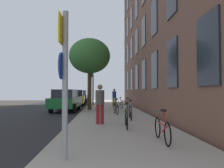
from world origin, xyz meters
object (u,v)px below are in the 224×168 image
Objects in this scene: bicycle_3 at (116,108)px; bicycle_4 at (128,105)px; pedestrian_0 at (100,101)px; bicycle_1 at (126,118)px; bicycle_5 at (120,104)px; car_1 at (75,98)px; traffic_light at (92,80)px; bicycle_0 at (162,129)px; bicycle_2 at (130,112)px; sign_post at (64,72)px; car_0 at (66,100)px; pedestrian_1 at (114,96)px; car_2 at (81,96)px; tree_near at (90,56)px.

bicycle_3 is 1.00× the size of bicycle_4.
pedestrian_0 reaches higher than bicycle_4.
bicycle_1 is 7.26m from bicycle_4.
bicycle_5 is 0.38× the size of car_1.
traffic_light is 14.12m from bicycle_1.
bicycle_0 is 1.00× the size of bicycle_2.
sign_post is 1.81× the size of bicycle_1.
bicycle_2 is at bearing -78.22° from traffic_light.
car_0 reaches higher than bicycle_1.
sign_post is at bearing -114.80° from bicycle_1.
car_1 is (-1.93, 18.25, -1.05)m from sign_post.
bicycle_3 is at bearing -92.45° from pedestrian_1.
car_2 is (-2.62, 19.50, -0.23)m from pedestrian_0.
car_1 is (-1.80, 6.13, -3.34)m from tree_near.
bicycle_4 is 1.01× the size of bicycle_5.
sign_post is 1.89× the size of pedestrian_1.
bicycle_3 is (1.66, 8.55, -1.41)m from sign_post.
car_1 is at bearing 144.69° from pedestrian_1.
sign_post reaches higher than bicycle_3.
bicycle_4 is (0.20, 9.60, 0.02)m from bicycle_0.
tree_near is at bearing 96.49° from pedestrian_0.
bicycle_3 is 1.00× the size of pedestrian_1.
bicycle_1 is 9.62m from bicycle_5.
pedestrian_1 is at bearing 88.91° from bicycle_1.
pedestrian_1 is (-0.24, 9.35, 0.54)m from bicycle_2.
traffic_light reaches higher than bicycle_0.
sign_post is 18.38m from car_1.
bicycle_3 is at bearing 102.70° from bicycle_2.
bicycle_4 is at bearing 84.73° from bicycle_2.
car_2 is (-4.34, 22.83, 0.37)m from bicycle_0.
bicycle_2 is at bearing -68.69° from tree_near.
bicycle_3 is at bearing 76.34° from pedestrian_0.
bicycle_3 is 0.36× the size of car_2.
traffic_light is 2.26× the size of pedestrian_1.
bicycle_4 is 4.68m from car_0.
bicycle_2 is 7.20m from bicycle_5.
bicycle_3 is 10.35m from car_1.
car_2 is (-4.20, 10.82, 0.37)m from bicycle_5.
tree_near is at bearing 111.31° from bicycle_2.
bicycle_0 is at bearing -88.03° from pedestrian_1.
sign_post is 0.68× the size of car_2.
pedestrian_0 reaches higher than pedestrian_1.
bicycle_5 is 6.49m from car_1.
car_0 is at bearing 99.01° from sign_post.
tree_near reaches higher than bicycle_5.
pedestrian_0 is at bearing -70.33° from car_0.
pedestrian_0 is (-1.48, -1.48, 0.57)m from bicycle_2.
car_2 is at bearing 89.72° from car_1.
bicycle_3 is 0.36× the size of car_0.
pedestrian_1 reaches higher than bicycle_0.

